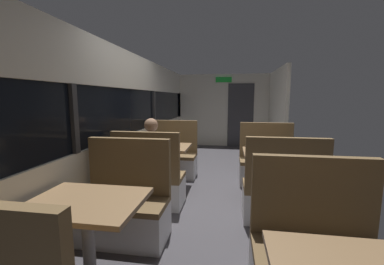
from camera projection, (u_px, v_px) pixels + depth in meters
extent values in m
cube|color=#423F44|center=(214.00, 195.00, 3.98)|extent=(3.30, 9.20, 0.02)
cube|color=beige|center=(128.00, 162.00, 4.13)|extent=(0.08, 8.40, 0.95)
cube|color=beige|center=(125.00, 69.00, 3.92)|extent=(0.08, 8.40, 0.60)
cube|color=black|center=(126.00, 112.00, 4.02)|extent=(0.03, 8.40, 0.75)
cube|color=#2D2D30|center=(74.00, 119.00, 2.64)|extent=(0.06, 0.08, 0.75)
cube|color=#2D2D30|center=(154.00, 108.00, 5.38)|extent=(0.06, 0.08, 0.75)
cube|color=#2D2D30|center=(180.00, 105.00, 8.12)|extent=(0.06, 0.08, 0.75)
cube|color=beige|center=(223.00, 110.00, 7.93)|extent=(2.90, 0.08, 2.30)
cube|color=#333338|center=(241.00, 115.00, 7.81)|extent=(0.80, 0.04, 2.00)
cube|color=green|center=(224.00, 80.00, 7.73)|extent=(0.50, 0.03, 0.16)
cube|color=beige|center=(277.00, 113.00, 6.53)|extent=(0.08, 2.40, 2.30)
cylinder|color=#9E9EA3|center=(89.00, 245.00, 2.02)|extent=(0.10, 0.10, 0.70)
cube|color=olive|center=(86.00, 202.00, 1.97)|extent=(0.90, 0.70, 0.04)
cube|color=silver|center=(124.00, 223.00, 2.69)|extent=(0.95, 0.50, 0.39)
cube|color=brown|center=(123.00, 203.00, 2.66)|extent=(0.95, 0.50, 0.06)
cube|color=brown|center=(130.00, 166.00, 2.81)|extent=(0.95, 0.08, 0.65)
cylinder|color=#9E9EA3|center=(163.00, 168.00, 4.24)|extent=(0.10, 0.10, 0.70)
cube|color=olive|center=(163.00, 147.00, 4.18)|extent=(0.90, 0.70, 0.04)
cube|color=silver|center=(151.00, 191.00, 3.61)|extent=(0.95, 0.50, 0.39)
cube|color=brown|center=(151.00, 176.00, 3.58)|extent=(0.95, 0.50, 0.06)
cube|color=brown|center=(145.00, 156.00, 3.32)|extent=(0.95, 0.08, 0.65)
cube|color=silver|center=(172.00, 166.00, 4.90)|extent=(0.95, 0.50, 0.39)
cube|color=brown|center=(172.00, 155.00, 4.87)|extent=(0.95, 0.50, 0.06)
cube|color=brown|center=(174.00, 136.00, 5.03)|extent=(0.95, 0.08, 0.65)
cube|color=brown|center=(319.00, 254.00, 1.80)|extent=(0.95, 0.50, 0.06)
cube|color=brown|center=(313.00, 196.00, 1.95)|extent=(0.95, 0.08, 0.65)
cylinder|color=#9E9EA3|center=(273.00, 177.00, 3.76)|extent=(0.10, 0.10, 0.70)
cube|color=olive|center=(274.00, 153.00, 3.71)|extent=(0.90, 0.70, 0.04)
cube|color=silver|center=(281.00, 205.00, 3.14)|extent=(0.95, 0.50, 0.39)
cube|color=brown|center=(282.00, 188.00, 3.11)|extent=(0.95, 0.50, 0.06)
cube|color=brown|center=(287.00, 165.00, 2.85)|extent=(0.95, 0.08, 0.65)
cube|color=silver|center=(266.00, 174.00, 4.43)|extent=(0.95, 0.50, 0.39)
cube|color=brown|center=(267.00, 162.00, 4.40)|extent=(0.95, 0.50, 0.06)
cube|color=brown|center=(266.00, 140.00, 4.56)|extent=(0.95, 0.08, 0.65)
cube|color=#26262D|center=(151.00, 189.00, 3.61)|extent=(0.30, 0.36, 0.45)
cube|color=#99999E|center=(151.00, 153.00, 3.58)|extent=(0.34, 0.22, 0.60)
sphere|color=#8C664C|center=(151.00, 125.00, 3.55)|extent=(0.20, 0.20, 0.20)
cylinder|color=#99999E|center=(142.00, 149.00, 3.79)|extent=(0.07, 0.28, 0.07)
cylinder|color=#99999E|center=(168.00, 150.00, 3.73)|extent=(0.07, 0.28, 0.07)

